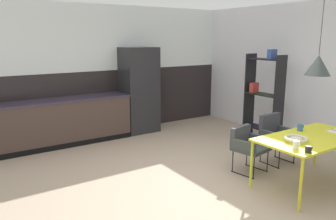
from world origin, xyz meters
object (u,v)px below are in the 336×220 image
open_shelf_unit (263,94)px  armchair_by_stool (247,143)px  dining_table (312,140)px  mug_white_ceramic (300,127)px  mug_dark_espresso (296,145)px  pendant_lamp_over_table_near (318,65)px  mug_tall_blue (309,149)px  fruit_bowl (296,139)px  armchair_facing_counter (275,132)px  refrigerator_column (139,90)px

open_shelf_unit → armchair_by_stool: bearing=-56.2°
dining_table → mug_white_ceramic: size_ratio=12.70×
armchair_by_stool → mug_dark_espresso: 1.13m
dining_table → mug_white_ceramic: (0.13, 0.29, 0.10)m
open_shelf_unit → pendant_lamp_over_table_near: (-1.13, -1.85, 0.75)m
dining_table → mug_dark_espresso: size_ratio=13.68×
mug_tall_blue → armchair_by_stool: bearing=77.8°
mug_tall_blue → fruit_bowl: bearing=55.5°
fruit_bowl → mug_white_ceramic: 0.59m
mug_white_ceramic → pendant_lamp_over_table_near: 0.99m
open_shelf_unit → armchair_facing_counter: bearing=-39.5°
armchair_by_stool → dining_table: bearing=102.2°
armchair_facing_counter → mug_white_ceramic: 0.70m
refrigerator_column → mug_dark_espresso: size_ratio=15.87×
pendant_lamp_over_table_near → open_shelf_unit: bearing=58.5°
refrigerator_column → mug_white_ceramic: size_ratio=14.74×
pendant_lamp_over_table_near → mug_white_ceramic: bearing=64.4°
fruit_bowl → mug_tall_blue: (-0.24, -0.35, -0.00)m
refrigerator_column → armchair_facing_counter: size_ratio=2.31×
fruit_bowl → open_shelf_unit: 2.42m
refrigerator_column → pendant_lamp_over_table_near: size_ratio=1.65×
refrigerator_column → open_shelf_unit: size_ratio=1.01×
dining_table → pendant_lamp_over_table_near: pendant_lamp_over_table_near is taller
dining_table → armchair_by_stool: size_ratio=2.27×
refrigerator_column → pendant_lamp_over_table_near: pendant_lamp_over_table_near is taller
refrigerator_column → armchair_by_stool: size_ratio=2.64×
armchair_by_stool → mug_white_ceramic: mug_white_ceramic is taller
refrigerator_column → dining_table: (0.66, -3.84, -0.26)m
dining_table → open_shelf_unit: bearing=58.7°
mug_tall_blue → mug_white_ceramic: size_ratio=0.92×
armchair_facing_counter → open_shelf_unit: open_shelf_unit is taller
mug_tall_blue → pendant_lamp_over_table_near: 1.21m
armchair_facing_counter → fruit_bowl: size_ratio=2.67×
mug_white_ceramic → refrigerator_column: bearing=102.4°
armchair_facing_counter → mug_dark_espresso: mug_dark_espresso is taller
refrigerator_column → mug_dark_espresso: refrigerator_column is taller
open_shelf_unit → mug_dark_espresso: bearing=-40.7°
mug_dark_espresso → fruit_bowl: bearing=36.4°
armchair_by_stool → armchair_facing_counter: 0.70m
armchair_by_stool → mug_white_ceramic: size_ratio=5.59×
armchair_facing_counter → open_shelf_unit: size_ratio=0.44×
armchair_facing_counter → pendant_lamp_over_table_near: pendant_lamp_over_table_near is taller
open_shelf_unit → mug_tall_blue: bearing=-38.4°
mug_dark_espresso → open_shelf_unit: size_ratio=0.06×
armchair_facing_counter → fruit_bowl: bearing=50.5°
armchair_facing_counter → mug_white_ceramic: (-0.21, -0.61, 0.26)m
refrigerator_column → armchair_facing_counter: bearing=-71.3°
mug_tall_blue → open_shelf_unit: size_ratio=0.06×
armchair_by_stool → open_shelf_unit: open_shelf_unit is taller
fruit_bowl → mug_dark_espresso: mug_dark_espresso is taller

